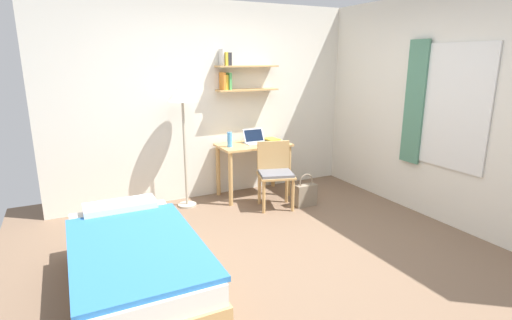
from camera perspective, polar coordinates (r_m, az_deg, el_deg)
ground_plane at (r=3.98m, az=4.97°, el=-13.41°), size 5.28×5.28×0.00m
wall_back at (r=5.38m, az=-5.99°, el=8.53°), size 4.40×0.27×2.60m
wall_right at (r=4.93m, az=25.99°, el=6.56°), size 0.10×4.40×2.60m
bed at (r=3.43m, az=-17.16°, el=-14.42°), size 0.96×1.83×0.54m
desk at (r=5.37m, az=-0.38°, el=0.83°), size 0.97×0.54×0.74m
desk_chair at (r=5.00m, az=2.79°, el=-1.60°), size 0.53×0.50×0.84m
standing_lamp at (r=4.91m, az=-10.68°, el=8.60°), size 0.37×0.37×1.58m
laptop at (r=5.40m, az=-0.20°, el=3.04°), size 0.30×0.21×0.19m
water_bottle at (r=5.14m, az=-3.86°, el=2.99°), size 0.07×0.07×0.20m
book_stack at (r=5.49m, az=2.29°, el=2.93°), size 0.19×0.23×0.04m
handbag at (r=5.14m, az=7.26°, el=-5.00°), size 0.28×0.12×0.43m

